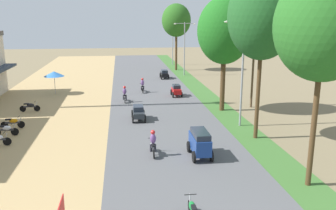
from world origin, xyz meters
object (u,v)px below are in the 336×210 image
at_px(parked_motorbike_fourth, 6,129).
at_px(median_tree_fourth, 176,20).
at_px(median_tree_third, 225,31).
at_px(motorbike_ahead_third, 153,143).
at_px(parked_motorbike_fifth, 13,122).
at_px(car_sedan_charcoal, 138,112).
at_px(vendor_umbrella, 54,74).
at_px(motorbike_ahead_fourth, 125,94).
at_px(median_tree_nearest, 324,25).
at_px(streetlamp_near, 243,66).
at_px(car_sedan_black, 164,74).
at_px(parked_motorbike_sixth, 30,106).
at_px(streetlamp_far, 173,37).
at_px(median_tree_second, 263,16).
at_px(motorbike_ahead_second, 192,209).
at_px(car_hatchback_red, 176,90).
at_px(utility_pole_near, 254,60).
at_px(streetlamp_mid, 184,45).
at_px(car_van_blue, 200,142).
at_px(motorbike_ahead_fifth, 142,85).

distance_m(parked_motorbike_fourth, median_tree_fourth, 35.96).
relative_size(median_tree_third, motorbike_ahead_third, 5.64).
bearing_deg(median_tree_fourth, parked_motorbike_fifth, -120.75).
distance_m(parked_motorbike_fifth, car_sedan_charcoal, 9.77).
height_order(parked_motorbike_fourth, vendor_umbrella, vendor_umbrella).
bearing_deg(car_sedan_charcoal, motorbike_ahead_fourth, 98.90).
relative_size(median_tree_nearest, streetlamp_near, 1.30).
distance_m(vendor_umbrella, car_sedan_black, 15.81).
xyz_separation_m(parked_motorbike_sixth, streetlamp_far, (17.48, 30.47, 4.32)).
relative_size(car_sedan_black, motorbike_ahead_third, 1.26).
relative_size(median_tree_nearest, car_sedan_charcoal, 4.73).
bearing_deg(median_tree_second, motorbike_ahead_second, -123.62).
bearing_deg(streetlamp_near, motorbike_ahead_third, -144.13).
bearing_deg(parked_motorbike_fourth, car_hatchback_red, 38.89).
distance_m(median_tree_nearest, streetlamp_near, 10.90).
distance_m(parked_motorbike_fifth, utility_pole_near, 21.44).
distance_m(streetlamp_mid, car_sedan_black, 5.56).
relative_size(median_tree_second, motorbike_ahead_second, 6.34).
height_order(parked_motorbike_fourth, median_tree_fourth, median_tree_fourth).
bearing_deg(motorbike_ahead_third, streetlamp_far, 80.12).
height_order(parked_motorbike_sixth, median_tree_fourth, median_tree_fourth).
xyz_separation_m(median_tree_fourth, car_sedan_black, (-2.86, -7.86, -7.07)).
bearing_deg(median_tree_third, motorbike_ahead_third, -125.60).
bearing_deg(streetlamp_mid, car_sedan_black, -141.36).
bearing_deg(car_sedan_black, median_tree_second, -82.45).
bearing_deg(motorbike_ahead_third, car_sedan_black, 81.58).
bearing_deg(median_tree_fourth, streetlamp_mid, -85.76).
height_order(parked_motorbike_sixth, motorbike_ahead_fourth, motorbike_ahead_fourth).
relative_size(parked_motorbike_sixth, median_tree_fourth, 0.17).
xyz_separation_m(parked_motorbike_fourth, median_tree_third, (17.47, 5.07, 6.68)).
relative_size(utility_pole_near, car_van_blue, 3.63).
relative_size(median_tree_fourth, utility_pole_near, 1.18).
bearing_deg(car_hatchback_red, parked_motorbike_fifth, -145.89).
bearing_deg(median_tree_fourth, parked_motorbike_fourth, -119.20).
bearing_deg(parked_motorbike_sixth, car_sedan_black, 48.36).
bearing_deg(car_van_blue, motorbike_ahead_fifth, 96.59).
bearing_deg(car_sedan_black, vendor_umbrella, -147.54).
distance_m(parked_motorbike_fifth, median_tree_third, 19.01).
distance_m(streetlamp_near, motorbike_ahead_third, 9.93).
relative_size(motorbike_ahead_fourth, motorbike_ahead_fifth, 1.00).
bearing_deg(car_hatchback_red, motorbike_ahead_fourth, -159.93).
bearing_deg(motorbike_ahead_fifth, parked_motorbike_sixth, -146.40).
xyz_separation_m(utility_pole_near, car_sedan_charcoal, (-10.93, -3.15, -3.82)).
height_order(parked_motorbike_fifth, vendor_umbrella, vendor_umbrella).
bearing_deg(streetlamp_mid, median_tree_second, -89.71).
distance_m(median_tree_third, motorbike_ahead_third, 14.06).
bearing_deg(streetlamp_far, motorbike_ahead_third, -99.88).
relative_size(parked_motorbike_sixth, streetlamp_near, 0.22).
distance_m(median_tree_third, motorbike_ahead_second, 19.92).
xyz_separation_m(streetlamp_near, utility_pole_near, (3.04, 5.77, -0.22)).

